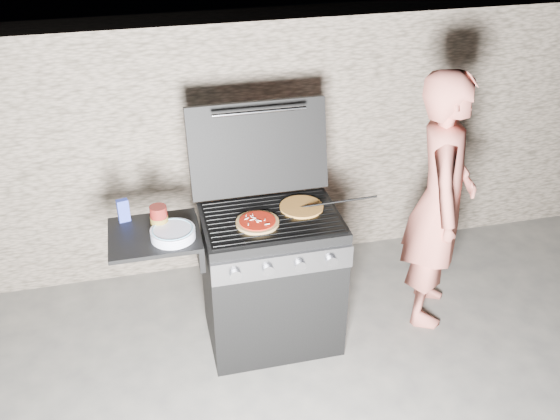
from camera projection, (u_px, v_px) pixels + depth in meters
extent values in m
plane|color=#4E4C4A|center=(273.00, 335.00, 4.06)|extent=(50.00, 50.00, 0.00)
cube|color=tan|center=(239.00, 143.00, 4.46)|extent=(8.00, 0.35, 1.80)
cylinder|color=gold|center=(301.00, 207.00, 3.67)|extent=(0.29, 0.29, 0.01)
cylinder|color=maroon|center=(159.00, 218.00, 3.45)|extent=(0.13, 0.13, 0.15)
cube|color=#2E3FB3|center=(123.00, 210.00, 3.53)|extent=(0.07, 0.05, 0.14)
cylinder|color=white|center=(173.00, 234.00, 3.40)|extent=(0.28, 0.28, 0.06)
imported|color=#E07463|center=(440.00, 202.00, 3.86)|extent=(0.63, 0.73, 1.69)
cylinder|color=black|center=(336.00, 202.00, 3.64)|extent=(0.46, 0.13, 0.10)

